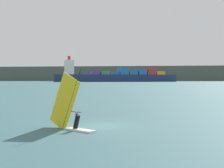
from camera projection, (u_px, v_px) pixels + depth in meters
name	position (u px, v px, depth m)	size (l,w,h in m)	color
ground_plane	(102.00, 126.00, 23.84)	(4000.00, 4000.00, 0.00)	#386066
windsurfer	(71.00, 113.00, 22.11)	(4.36, 1.82, 4.47)	white
cargo_ship	(115.00, 76.00, 473.33)	(162.34, 124.06, 36.75)	navy
distant_headland	(141.00, 74.00, 824.15)	(736.24, 279.30, 32.33)	#4C564C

